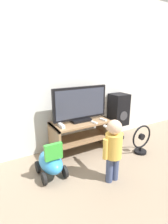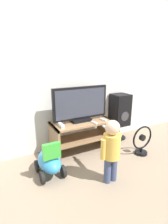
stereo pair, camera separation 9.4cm
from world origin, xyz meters
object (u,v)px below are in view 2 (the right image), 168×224
object	(u,v)px
game_console	(61,125)
child	(111,146)
floor_fan	(142,142)
remote_secondary	(94,123)
television	(81,105)
remote_primary	(104,120)
ride_on_toy	(49,161)
speaker_tower	(120,111)

from	to	relation	value
game_console	child	world-z (taller)	child
floor_fan	game_console	bearing A→B (deg)	157.97
remote_secondary	game_console	bearing A→B (deg)	168.02
television	floor_fan	distance (m)	1.16
game_console	child	bearing A→B (deg)	-65.87
television	remote_primary	size ratio (longest dim) A/B	6.90
child	ride_on_toy	xyz separation A→B (m)	(-0.64, 0.48, -0.29)
remote_primary	speaker_tower	size ratio (longest dim) A/B	0.15
child	ride_on_toy	world-z (taller)	child
speaker_tower	remote_primary	bearing A→B (deg)	-155.13
television	remote_secondary	size ratio (longest dim) A/B	6.91
remote_secondary	floor_fan	bearing A→B (deg)	-28.79
speaker_tower	floor_fan	world-z (taller)	speaker_tower
television	remote_primary	xyz separation A→B (m)	(0.34, -0.16, -0.26)
floor_fan	television	bearing A→B (deg)	145.28
television	game_console	size ratio (longest dim) A/B	4.82
remote_secondary	remote_primary	bearing A→B (deg)	10.21
floor_fan	ride_on_toy	xyz separation A→B (m)	(-1.49, 0.18, -0.02)
television	floor_fan	world-z (taller)	television
speaker_tower	floor_fan	size ratio (longest dim) A/B	1.81
remote_primary	game_console	bearing A→B (deg)	174.20
remote_secondary	ride_on_toy	bearing A→B (deg)	-166.52
game_console	speaker_tower	world-z (taller)	speaker_tower
remote_primary	speaker_tower	distance (m)	0.60
ride_on_toy	television	bearing A→B (deg)	30.20
floor_fan	ride_on_toy	size ratio (longest dim) A/B	0.94
television	speaker_tower	distance (m)	0.92
television	remote_primary	world-z (taller)	television
floor_fan	ride_on_toy	world-z (taller)	ride_on_toy
television	floor_fan	xyz separation A→B (m)	(0.82, -0.57, -0.59)
game_console	ride_on_toy	size ratio (longest dim) A/B	0.37
floor_fan	speaker_tower	bearing A→B (deg)	84.70
remote_secondary	speaker_tower	xyz separation A→B (m)	(0.75, 0.29, 0.02)
ride_on_toy	speaker_tower	bearing A→B (deg)	17.25
television	floor_fan	bearing A→B (deg)	-34.72
game_console	remote_primary	xyz separation A→B (m)	(0.72, -0.07, -0.01)
game_console	ride_on_toy	bearing A→B (deg)	-133.84
game_console	remote_primary	distance (m)	0.72
remote_primary	floor_fan	distance (m)	0.71
child	floor_fan	world-z (taller)	child
game_console	ride_on_toy	distance (m)	0.55
remote_secondary	child	xyz separation A→B (m)	(-0.16, -0.67, -0.06)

